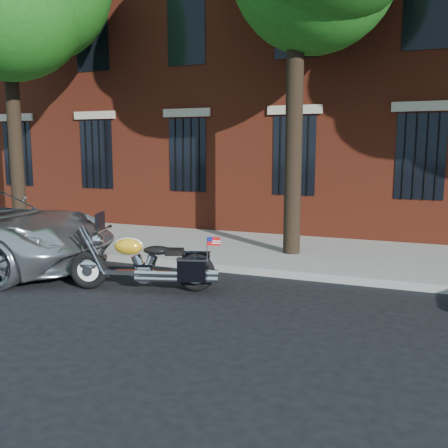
% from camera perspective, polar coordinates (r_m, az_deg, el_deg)
% --- Properties ---
extents(ground, '(120.00, 120.00, 0.00)m').
position_cam_1_polar(ground, '(8.45, -0.42, -7.87)').
color(ground, black).
rests_on(ground, ground).
extents(curb, '(40.00, 0.16, 0.15)m').
position_cam_1_polar(curb, '(9.68, 2.63, -5.26)').
color(curb, gray).
rests_on(curb, ground).
extents(sidewalk, '(40.00, 3.60, 0.15)m').
position_cam_1_polar(sidewalk, '(11.43, 5.68, -3.11)').
color(sidewalk, gray).
rests_on(sidewalk, ground).
extents(building, '(26.00, 10.08, 12.00)m').
position_cam_1_polar(building, '(18.19, 12.19, 19.94)').
color(building, maroon).
rests_on(building, ground).
extents(motorcycle, '(2.62, 1.20, 1.33)m').
position_cam_1_polar(motorcycle, '(8.55, -8.54, -4.66)').
color(motorcycle, black).
rests_on(motorcycle, ground).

